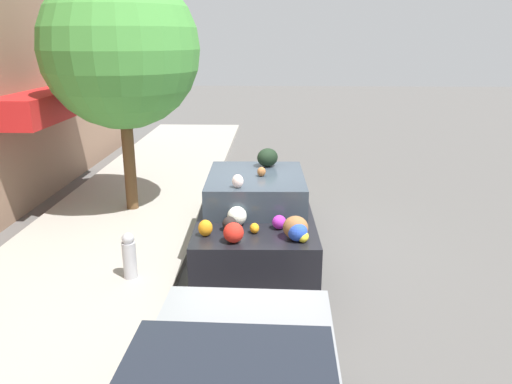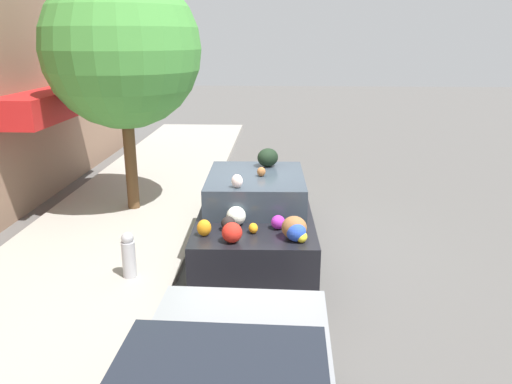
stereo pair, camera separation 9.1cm
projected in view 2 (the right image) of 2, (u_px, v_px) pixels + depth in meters
ground_plane at (255, 248)px, 8.66m from camera, size 60.00×60.00×0.00m
sidewalk_curb at (101, 242)px, 8.77m from camera, size 24.00×3.20×0.11m
street_tree at (122, 50)px, 9.45m from camera, size 3.02×3.02×4.68m
fire_hydrant at (129, 255)px, 7.30m from camera, size 0.20×0.20×0.70m
art_car at (256, 211)px, 8.40m from camera, size 4.14×1.89×1.68m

